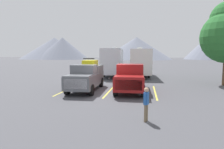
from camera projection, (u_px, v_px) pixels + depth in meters
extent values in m
plane|color=#47474C|center=(108.00, 93.00, 14.53)|extent=(240.00, 240.00, 0.00)
cube|color=#595B60|center=(86.00, 79.00, 15.53)|extent=(2.08, 5.38, 0.97)
cube|color=#595B60|center=(78.00, 76.00, 13.59)|extent=(1.89, 1.54, 0.08)
cube|color=#595B60|center=(84.00, 69.00, 14.96)|extent=(1.85, 1.44, 0.73)
cube|color=slate|center=(82.00, 70.00, 14.42)|extent=(1.70, 0.26, 0.54)
cube|color=#595B60|center=(90.00, 69.00, 16.86)|extent=(1.96, 2.50, 0.56)
cube|color=silver|center=(75.00, 84.00, 12.93)|extent=(1.64, 0.11, 0.68)
cylinder|color=black|center=(91.00, 90.00, 13.68)|extent=(0.30, 0.82, 0.81)
cylinder|color=black|center=(67.00, 89.00, 13.92)|extent=(0.30, 0.82, 0.81)
cylinder|color=black|center=(101.00, 82.00, 17.24)|extent=(0.30, 0.82, 0.81)
cylinder|color=black|center=(82.00, 82.00, 17.49)|extent=(0.30, 0.82, 0.81)
cube|color=yellow|center=(90.00, 63.00, 16.81)|extent=(1.11, 1.60, 0.45)
cylinder|color=black|center=(94.00, 63.00, 16.22)|extent=(0.19, 0.45, 0.44)
cylinder|color=black|center=(84.00, 63.00, 16.33)|extent=(0.19, 0.45, 0.44)
cylinder|color=black|center=(96.00, 63.00, 17.28)|extent=(0.19, 0.45, 0.44)
cylinder|color=black|center=(87.00, 63.00, 17.40)|extent=(0.19, 0.45, 0.44)
cube|color=black|center=(89.00, 59.00, 16.33)|extent=(0.97, 0.11, 0.08)
cube|color=maroon|center=(130.00, 80.00, 15.18)|extent=(2.22, 5.58, 0.96)
cube|color=maroon|center=(129.00, 76.00, 13.16)|extent=(2.02, 1.60, 0.08)
cube|color=maroon|center=(130.00, 69.00, 14.59)|extent=(1.98, 1.49, 0.80)
cube|color=slate|center=(130.00, 70.00, 14.02)|extent=(1.82, 0.28, 0.59)
cube|color=maroon|center=(131.00, 69.00, 16.56)|extent=(2.09, 2.60, 0.55)
cube|color=silver|center=(128.00, 85.00, 12.48)|extent=(1.75, 0.11, 0.67)
cylinder|color=black|center=(143.00, 91.00, 13.25)|extent=(0.30, 0.85, 0.84)
cylinder|color=black|center=(115.00, 90.00, 13.51)|extent=(0.30, 0.85, 0.84)
cylinder|color=black|center=(142.00, 83.00, 16.95)|extent=(0.30, 0.85, 0.84)
cylinder|color=black|center=(121.00, 82.00, 17.21)|extent=(0.30, 0.85, 0.84)
cube|color=gold|center=(68.00, 89.00, 16.10)|extent=(0.12, 5.50, 0.01)
cube|color=gold|center=(110.00, 91.00, 15.51)|extent=(0.12, 5.50, 0.01)
cube|color=gold|center=(155.00, 92.00, 14.92)|extent=(0.12, 5.50, 0.01)
cube|color=silver|center=(113.00, 61.00, 25.19)|extent=(2.86, 7.83, 3.02)
cube|color=#4C6B99|center=(104.00, 59.00, 25.29)|extent=(0.53, 7.36, 0.24)
cube|color=silver|center=(114.00, 48.00, 26.15)|extent=(0.65, 0.74, 0.30)
cube|color=#333333|center=(109.00, 78.00, 20.98)|extent=(0.20, 1.21, 0.12)
cylinder|color=black|center=(121.00, 74.00, 24.36)|extent=(0.27, 0.77, 0.76)
cylinder|color=black|center=(104.00, 74.00, 24.56)|extent=(0.27, 0.77, 0.76)
cylinder|color=black|center=(122.00, 73.00, 26.18)|extent=(0.27, 0.77, 0.76)
cylinder|color=black|center=(106.00, 72.00, 26.39)|extent=(0.27, 0.77, 0.76)
cube|color=white|center=(140.00, 61.00, 24.58)|extent=(2.92, 7.20, 2.95)
cube|color=#595960|center=(130.00, 60.00, 24.68)|extent=(0.48, 6.75, 0.24)
cube|color=silver|center=(140.00, 48.00, 25.44)|extent=(0.65, 0.74, 0.30)
cube|color=#333333|center=(141.00, 78.00, 20.69)|extent=(0.20, 1.21, 0.12)
cylinder|color=black|center=(149.00, 74.00, 23.81)|extent=(0.27, 0.77, 0.76)
cylinder|color=black|center=(131.00, 74.00, 24.03)|extent=(0.27, 0.77, 0.76)
cylinder|color=black|center=(148.00, 73.00, 25.49)|extent=(0.27, 0.77, 0.76)
cylinder|color=black|center=(131.00, 73.00, 25.70)|extent=(0.27, 0.77, 0.76)
cylinder|color=#726047|center=(147.00, 112.00, 8.56)|extent=(0.11, 0.11, 0.77)
cylinder|color=#726047|center=(145.00, 113.00, 8.42)|extent=(0.11, 0.11, 0.77)
cube|color=#2659A5|center=(146.00, 98.00, 8.42)|extent=(0.25, 0.28, 0.55)
sphere|color=tan|center=(146.00, 90.00, 8.37)|extent=(0.21, 0.21, 0.21)
cylinder|color=#2659A5|center=(147.00, 98.00, 8.52)|extent=(0.09, 0.09, 0.49)
cylinder|color=#2659A5|center=(145.00, 99.00, 8.32)|extent=(0.09, 0.09, 0.49)
cone|color=slate|center=(55.00, 48.00, 105.25)|extent=(35.77, 35.77, 11.42)
cone|color=slate|center=(63.00, 48.00, 97.98)|extent=(26.39, 26.39, 10.91)
cone|color=slate|center=(136.00, 48.00, 93.34)|extent=(33.72, 33.72, 10.70)
cone|color=slate|center=(220.00, 42.00, 91.70)|extent=(32.12, 32.12, 16.72)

